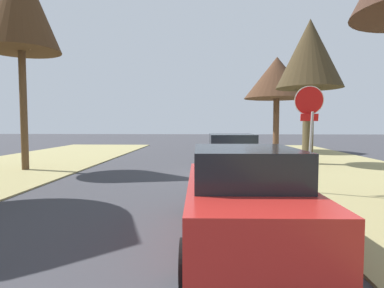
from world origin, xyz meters
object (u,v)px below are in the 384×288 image
stop_sign_far (309,116)px  street_tree_left_mid_b (20,4)px  street_tree_right_far (277,78)px  street_tree_right_mid_b (310,56)px  parked_sedan_red (243,198)px  parked_sedan_white (231,156)px

stop_sign_far → street_tree_left_mid_b: (-10.39, 3.89, 4.61)m
stop_sign_far → street_tree_right_far: bearing=81.7°
street_tree_right_mid_b → street_tree_left_mid_b: street_tree_left_mid_b is taller
street_tree_left_mid_b → street_tree_right_far: bearing=38.0°
parked_sedan_red → parked_sedan_white: bearing=87.5°
street_tree_right_far → parked_sedan_white: bearing=-110.3°
street_tree_right_mid_b → parked_sedan_red: 11.81m
parked_sedan_red → street_tree_right_far: bearing=76.4°
stop_sign_far → street_tree_left_mid_b: size_ratio=0.34×
street_tree_right_far → parked_sedan_red: size_ratio=1.46×
stop_sign_far → street_tree_right_far: 13.99m
street_tree_right_mid_b → street_tree_left_mid_b: (-12.35, -2.57, 1.67)m
parked_sedan_red → parked_sedan_white: 6.71m
street_tree_right_mid_b → parked_sedan_red: (-4.18, -10.13, -4.40)m
street_tree_left_mid_b → parked_sedan_white: (8.47, -0.86, -6.07)m
parked_sedan_red → street_tree_right_mid_b: bearing=67.6°
street_tree_left_mid_b → parked_sedan_white: bearing=-5.8°
parked_sedan_red → parked_sedan_white: size_ratio=1.00×
street_tree_right_mid_b → parked_sedan_white: (-3.89, -3.43, -4.40)m
street_tree_right_mid_b → street_tree_right_far: 7.08m
street_tree_right_mid_b → parked_sedan_white: street_tree_right_mid_b is taller
street_tree_right_far → parked_sedan_white: (-3.88, -10.51, -4.35)m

